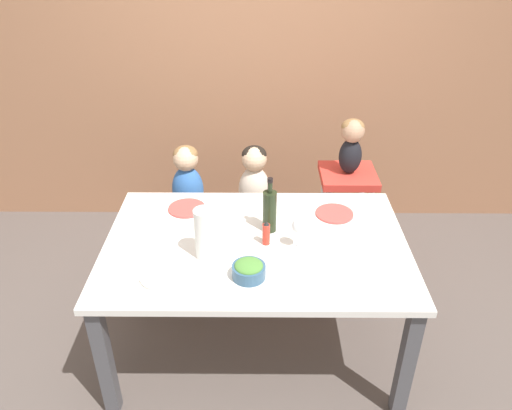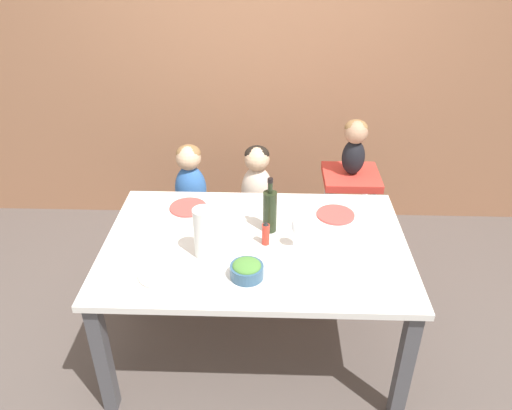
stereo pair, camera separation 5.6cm
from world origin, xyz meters
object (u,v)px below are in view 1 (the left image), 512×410
at_px(salad_bowl_large, 249,270).
at_px(dinner_plate_front_left, 162,276).
at_px(chair_right_highchair, 346,193).
at_px(chair_far_left, 190,219).
at_px(wine_bottle, 270,210).
at_px(person_baby_right, 352,142).
at_px(wine_glass_near, 298,227).
at_px(chair_far_center, 254,219).
at_px(paper_towel_roll, 205,234).
at_px(dinner_plate_back_right, 334,214).
at_px(person_child_left, 187,178).
at_px(person_child_center, 254,179).
at_px(dinner_plate_back_left, 187,208).

xyz_separation_m(salad_bowl_large, dinner_plate_front_left, (-0.41, -0.00, -0.04)).
bearing_deg(chair_right_highchair, chair_far_left, 180.00).
bearing_deg(wine_bottle, person_baby_right, 51.48).
height_order(wine_bottle, wine_glass_near, wine_bottle).
bearing_deg(chair_far_center, wine_bottle, -82.33).
bearing_deg(chair_far_left, paper_towel_roll, -76.52).
bearing_deg(chair_far_center, paper_towel_roll, -104.31).
height_order(wine_bottle, dinner_plate_back_right, wine_bottle).
height_order(salad_bowl_large, dinner_plate_front_left, salad_bowl_large).
xyz_separation_m(wine_glass_near, salad_bowl_large, (-0.25, -0.24, -0.08)).
xyz_separation_m(person_child_left, wine_glass_near, (0.68, -0.83, 0.16)).
bearing_deg(dinner_plate_front_left, dinner_plate_back_right, 32.39).
bearing_deg(person_baby_right, wine_bottle, -128.52).
distance_m(person_child_center, paper_towel_roll, 0.95).
bearing_deg(chair_far_center, dinner_plate_back_right, -47.45).
distance_m(chair_far_center, wine_glass_near, 0.98).
relative_size(person_baby_right, wine_bottle, 1.15).
bearing_deg(person_baby_right, person_child_center, -179.95).
bearing_deg(salad_bowl_large, wine_glass_near, 44.69).
height_order(chair_right_highchair, salad_bowl_large, salad_bowl_large).
relative_size(chair_far_left, salad_bowl_large, 2.77).
xyz_separation_m(person_baby_right, paper_towel_roll, (-0.85, -0.91, -0.09)).
relative_size(dinner_plate_front_left, dinner_plate_back_left, 1.00).
distance_m(chair_far_center, wine_bottle, 0.83).
bearing_deg(dinner_plate_back_right, chair_right_highchair, 72.83).
xyz_separation_m(wine_bottle, dinner_plate_front_left, (-0.52, -0.41, -0.12)).
height_order(chair_far_left, wine_glass_near, wine_glass_near).
height_order(chair_right_highchair, dinner_plate_front_left, same).
bearing_deg(chair_far_left, chair_right_highchair, -0.00).
relative_size(person_child_center, wine_bottle, 1.52).
distance_m(person_baby_right, dinner_plate_front_left, 1.52).
distance_m(dinner_plate_front_left, dinner_plate_back_right, 1.06).
bearing_deg(paper_towel_roll, chair_far_left, 103.48).
xyz_separation_m(person_baby_right, dinner_plate_front_left, (-1.05, -1.07, -0.22)).
bearing_deg(wine_bottle, chair_right_highchair, 51.40).
xyz_separation_m(chair_far_left, dinner_plate_back_left, (0.06, -0.45, 0.36)).
relative_size(person_baby_right, dinner_plate_front_left, 1.71).
xyz_separation_m(person_baby_right, wine_bottle, (-0.53, -0.67, -0.10)).
relative_size(chair_far_left, dinner_plate_front_left, 2.07).
bearing_deg(salad_bowl_large, paper_towel_roll, 142.59).
height_order(wine_glass_near, dinner_plate_front_left, wine_glass_near).
bearing_deg(person_child_left, wine_bottle, -51.19).
xyz_separation_m(chair_far_center, dinner_plate_front_left, (-0.43, -1.07, 0.36)).
distance_m(person_baby_right, wine_bottle, 0.86).
xyz_separation_m(wine_glass_near, dinner_plate_back_right, (0.23, 0.32, -0.12)).
relative_size(person_child_left, wine_bottle, 1.52).
xyz_separation_m(chair_far_left, dinner_plate_front_left, (0.02, -1.07, 0.36)).
bearing_deg(person_child_center, wine_glass_near, -74.31).
bearing_deg(person_baby_right, dinner_plate_back_left, -155.75).
bearing_deg(chair_far_center, wine_glass_near, -74.29).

